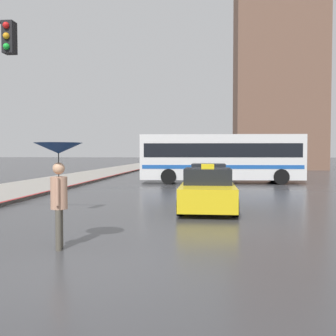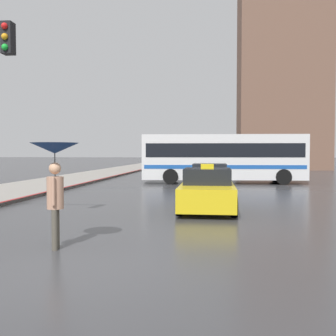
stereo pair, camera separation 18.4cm
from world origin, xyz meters
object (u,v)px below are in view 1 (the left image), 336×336
object	(u,v)px
taxi	(208,191)
city_bus	(221,156)
sedan_red	(208,180)
pedestrian_with_umbrella	(59,167)

from	to	relation	value
taxi	city_bus	world-z (taller)	city_bus
taxi	sedan_red	bearing A→B (deg)	-90.30
taxi	pedestrian_with_umbrella	size ratio (longest dim) A/B	1.91
taxi	city_bus	size ratio (longest dim) A/B	0.40
city_bus	pedestrian_with_umbrella	world-z (taller)	city_bus
taxi	city_bus	xyz separation A→B (m)	(0.82, 12.04, 1.07)
sedan_red	city_bus	distance (m)	6.83
taxi	sedan_red	world-z (taller)	taxi
sedan_red	city_bus	size ratio (longest dim) A/B	0.40
city_bus	pedestrian_with_umbrella	distance (m)	18.33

